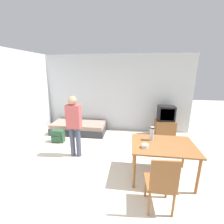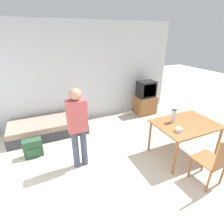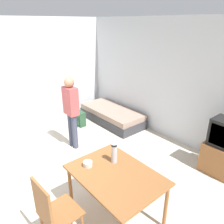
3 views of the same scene
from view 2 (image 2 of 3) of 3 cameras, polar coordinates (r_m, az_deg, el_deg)
The scene contains 10 objects.
ground_plane at distance 2.94m, azimuth 12.14°, elevation -30.46°, with size 20.00×20.00×0.00m, color beige.
wall_back at distance 4.98m, azimuth -10.24°, elevation 12.10°, with size 5.66×0.06×2.70m.
daybed at distance 4.74m, azimuth -19.98°, elevation -4.75°, with size 1.89×0.84×0.37m.
tv at distance 5.63m, azimuth 10.85°, elevation 4.18°, with size 0.63×0.48×1.05m.
dining_table at distance 3.80m, azimuth 22.86°, elevation -4.49°, with size 1.23×0.89×0.75m.
wooden_chair at distance 3.33m, azimuth 30.90°, elevation -13.02°, with size 0.46×0.46×0.98m.
person_standing at distance 3.15m, azimuth -11.16°, elevation -3.91°, with size 0.34×0.21×1.57m.
thermos_flask at distance 3.65m, azimuth 19.49°, elevation -0.85°, with size 0.09×0.09×0.29m.
mate_bowl at distance 3.39m, azimuth 21.00°, elevation -5.47°, with size 0.13×0.13×0.07m.
backpack at distance 4.06m, azimuth -24.34°, elevation -10.68°, with size 0.37×0.21×0.39m.
Camera 2 is at (-1.15, -1.28, 2.38)m, focal length 28.00 mm.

